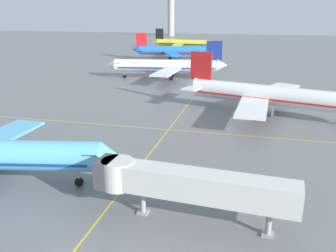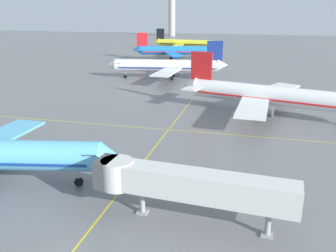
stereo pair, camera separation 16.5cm
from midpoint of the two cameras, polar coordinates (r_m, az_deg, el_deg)
The scene contains 7 objects.
airliner_second_row at distance 74.11m, azimuth 15.56°, elevation 4.70°, with size 37.38×31.83×11.77m.
airliner_third_row at distance 110.44m, azimuth -0.02°, elevation 9.49°, with size 36.74×31.34×11.44m.
airliner_far_left_stand at distance 154.92m, azimuth 1.00°, elevation 11.87°, with size 34.96×29.72×10.96m.
airliner_far_right_stand at distance 191.10m, azimuth 2.56°, elevation 12.98°, with size 34.33×29.43×10.67m.
taxiway_markings at distance 46.14m, azimuth -5.76°, elevation -8.07°, with size 117.06×85.84×0.01m.
jet_bridge at distance 35.57m, azimuth 1.73°, elevation -9.00°, with size 20.20×4.31×5.58m.
control_tower at distance 296.08m, azimuth 0.64°, elevation 18.26°, with size 8.82×8.82×37.37m.
Camera 2 is at (14.61, -21.34, 20.19)m, focal length 38.52 mm.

